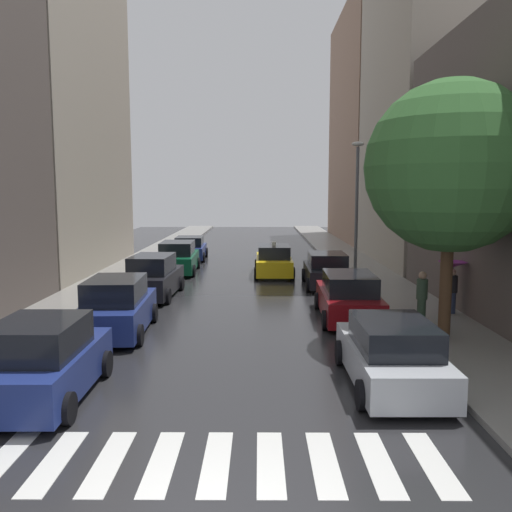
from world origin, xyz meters
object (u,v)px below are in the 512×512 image
at_px(pedestrian_by_kerb, 453,275).
at_px(parked_car_left_second, 117,308).
at_px(parked_car_left_third, 153,277).
at_px(lamp_post_right, 357,200).
at_px(parked_car_left_fourth, 178,258).
at_px(parked_car_right_nearest, 391,355).
at_px(pedestrian_foreground, 422,296).
at_px(parked_car_right_third, 327,271).
at_px(parked_car_left_fifth, 190,249).
at_px(parked_car_right_second, 348,298).
at_px(parked_car_left_nearest, 42,362).
at_px(taxi_midroad, 274,261).
at_px(street_tree_right, 451,167).

bearing_deg(pedestrian_by_kerb, parked_car_left_second, -65.39).
relative_size(parked_car_left_second, parked_car_left_third, 0.96).
relative_size(parked_car_left_third, lamp_post_right, 0.68).
relative_size(parked_car_left_fourth, parked_car_right_nearest, 1.07).
xyz_separation_m(parked_car_right_nearest, pedestrian_by_kerb, (3.82, 6.80, 0.78)).
xyz_separation_m(parked_car_left_third, pedestrian_foreground, (9.81, -5.17, 0.23)).
distance_m(parked_car_left_fourth, parked_car_right_third, 8.75).
bearing_deg(parked_car_right_nearest, parked_car_left_fourth, 23.35).
distance_m(parked_car_left_fifth, parked_car_right_second, 17.98).
bearing_deg(parked_car_left_nearest, lamp_post_right, -32.06).
bearing_deg(parked_car_left_nearest, parked_car_left_third, -1.53).
relative_size(parked_car_left_third, parked_car_right_nearest, 1.04).
xyz_separation_m(parked_car_left_fourth, taxi_midroad, (5.25, -0.80, -0.04)).
xyz_separation_m(parked_car_left_nearest, parked_car_left_fifth, (0.16, 23.59, -0.10)).
relative_size(parked_car_right_third, street_tree_right, 0.56).
distance_m(parked_car_right_second, pedestrian_foreground, 2.53).
xyz_separation_m(parked_car_left_third, parked_car_left_fourth, (0.02, 6.77, -0.03)).
relative_size(parked_car_left_fifth, parked_car_right_nearest, 0.94).
xyz_separation_m(parked_car_left_fourth, parked_car_right_nearest, (7.52, -17.17, -0.07)).
height_order(parked_car_left_fifth, parked_car_right_nearest, parked_car_right_nearest).
relative_size(parked_car_left_second, taxi_midroad, 0.94).
bearing_deg(parked_car_left_third, pedestrian_by_kerb, -105.50).
height_order(taxi_midroad, pedestrian_by_kerb, pedestrian_by_kerb).
bearing_deg(parked_car_right_nearest, parked_car_right_second, -1.05).
height_order(parked_car_left_nearest, parked_car_left_third, parked_car_left_third).
bearing_deg(parked_car_right_nearest, parked_car_left_third, 35.65).
relative_size(parked_car_left_third, taxi_midroad, 0.98).
distance_m(parked_car_left_fifth, lamp_post_right, 12.79).
relative_size(street_tree_right, lamp_post_right, 1.12).
xyz_separation_m(parked_car_left_fifth, pedestrian_foreground, (9.85, -17.51, 0.34)).
xyz_separation_m(parked_car_right_second, pedestrian_foreground, (2.18, -1.25, 0.29)).
bearing_deg(parked_car_left_fifth, parked_car_left_nearest, 177.87).
distance_m(parked_car_right_nearest, taxi_midroad, 16.53).
height_order(parked_car_left_fifth, parked_car_right_third, parked_car_right_third).
distance_m(taxi_midroad, lamp_post_right, 5.48).
distance_m(parked_car_right_third, street_tree_right, 10.46).
relative_size(parked_car_left_third, parked_car_right_second, 0.97).
bearing_deg(lamp_post_right, parked_car_left_third, -155.27).
distance_m(parked_car_left_fourth, parked_car_right_second, 13.12).
relative_size(parked_car_right_third, pedestrian_foreground, 2.44).
distance_m(taxi_midroad, pedestrian_foreground, 12.03).
xyz_separation_m(parked_car_left_fifth, parked_car_right_second, (7.67, -16.27, 0.05)).
distance_m(parked_car_left_nearest, parked_car_right_third, 15.84).
height_order(parked_car_left_third, parked_car_left_fifth, parked_car_left_third).
distance_m(pedestrian_foreground, pedestrian_by_kerb, 2.25).
bearing_deg(taxi_midroad, parked_car_right_nearest, -171.91).
relative_size(pedestrian_by_kerb, lamp_post_right, 0.28).
relative_size(parked_car_left_fifth, pedestrian_foreground, 2.38).
distance_m(street_tree_right, lamp_post_right, 11.05).
bearing_deg(parked_car_left_second, parked_car_left_nearest, 175.16).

